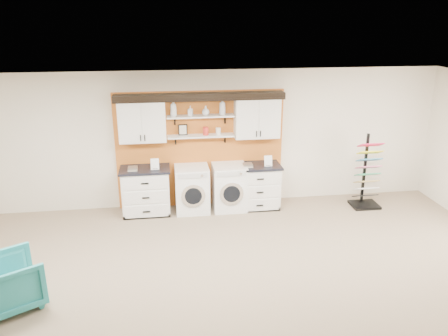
{
  "coord_description": "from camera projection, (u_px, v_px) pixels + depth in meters",
  "views": [
    {
      "loc": [
        -0.71,
        -4.59,
        3.76
      ],
      "look_at": [
        0.26,
        2.3,
        1.36
      ],
      "focal_mm": 35.0,
      "sensor_mm": 36.0,
      "label": 1
    }
  ],
  "objects": [
    {
      "name": "armchair",
      "position": [
        10.0,
        282.0,
        5.91
      ],
      "size": [
        1.08,
        1.07,
        0.73
      ],
      "primitive_type": "imported",
      "rotation": [
        0.0,
        0.0,
        2.08
      ],
      "color": "teal",
      "rests_on": "floor"
    },
    {
      "name": "soap_bottle_c",
      "position": [
        206.0,
        111.0,
        8.52
      ],
      "size": [
        0.18,
        0.18,
        0.18
      ],
      "primitive_type": "imported",
      "rotation": [
        0.0,
        0.0,
        1.91
      ],
      "color": "silver",
      "rests_on": "shelf_upper"
    },
    {
      "name": "picture_frame",
      "position": [
        183.0,
        130.0,
        8.63
      ],
      "size": [
        0.18,
        0.02,
        0.22
      ],
      "color": "black",
      "rests_on": "shelf_lower"
    },
    {
      "name": "soap_bottle_a",
      "position": [
        173.0,
        108.0,
        8.41
      ],
      "size": [
        0.16,
        0.16,
        0.33
      ],
      "primitive_type": "imported",
      "rotation": [
        0.0,
        0.0,
        0.36
      ],
      "color": "silver",
      "rests_on": "shelf_upper"
    },
    {
      "name": "base_cabinet_left",
      "position": [
        146.0,
        191.0,
        8.72
      ],
      "size": [
        0.98,
        0.66,
        0.96
      ],
      "color": "white",
      "rests_on": "floor"
    },
    {
      "name": "soap_bottle_d",
      "position": [
        222.0,
        106.0,
        8.54
      ],
      "size": [
        0.18,
        0.18,
        0.33
      ],
      "primitive_type": "imported",
      "rotation": [
        0.0,
        0.0,
        2.24
      ],
      "color": "silver",
      "rests_on": "shelf_upper"
    },
    {
      "name": "wall_back",
      "position": [
        200.0,
        140.0,
        8.9
      ],
      "size": [
        10.0,
        0.0,
        10.0
      ],
      "primitive_type": "plane",
      "rotation": [
        1.57,
        0.0,
        0.0
      ],
      "color": "silver",
      "rests_on": "floor"
    },
    {
      "name": "accent_panel",
      "position": [
        200.0,
        149.0,
        8.93
      ],
      "size": [
        3.4,
        0.07,
        2.4
      ],
      "primitive_type": "cube",
      "color": "#BB6120",
      "rests_on": "wall_back"
    },
    {
      "name": "ceiling",
      "position": [
        230.0,
        112.0,
        4.7
      ],
      "size": [
        10.0,
        10.0,
        0.0
      ],
      "primitive_type": "plane",
      "rotation": [
        3.14,
        0.0,
        0.0
      ],
      "color": "white",
      "rests_on": "wall_back"
    },
    {
      "name": "sample_rack",
      "position": [
        366.0,
        184.0,
        9.04
      ],
      "size": [
        0.56,
        0.47,
        1.53
      ],
      "rotation": [
        0.0,
        0.0,
        -0.01
      ],
      "color": "black",
      "rests_on": "floor"
    },
    {
      "name": "dryer",
      "position": [
        229.0,
        187.0,
        8.94
      ],
      "size": [
        0.67,
        0.71,
        0.94
      ],
      "color": "white",
      "rests_on": "floor"
    },
    {
      "name": "washer",
      "position": [
        192.0,
        189.0,
        8.84
      ],
      "size": [
        0.67,
        0.71,
        0.94
      ],
      "color": "white",
      "rests_on": "floor"
    },
    {
      "name": "shelf_lower",
      "position": [
        201.0,
        136.0,
        8.67
      ],
      "size": [
        1.32,
        0.28,
        0.03
      ],
      "primitive_type": "cube",
      "color": "white",
      "rests_on": "wall_back"
    },
    {
      "name": "floor",
      "position": [
        229.0,
        326.0,
        5.62
      ],
      "size": [
        10.0,
        10.0,
        0.0
      ],
      "primitive_type": "plane",
      "color": "gray",
      "rests_on": "ground"
    },
    {
      "name": "shelf_upper",
      "position": [
        200.0,
        116.0,
        8.54
      ],
      "size": [
        1.32,
        0.28,
        0.03
      ],
      "primitive_type": "cube",
      "color": "white",
      "rests_on": "wall_back"
    },
    {
      "name": "canister_cream",
      "position": [
        218.0,
        131.0,
        8.69
      ],
      "size": [
        0.1,
        0.1,
        0.14
      ],
      "primitive_type": "cylinder",
      "color": "silver",
      "rests_on": "shelf_lower"
    },
    {
      "name": "crown_molding",
      "position": [
        200.0,
        96.0,
        8.42
      ],
      "size": [
        3.3,
        0.41,
        0.13
      ],
      "color": "black",
      "rests_on": "wall_back"
    },
    {
      "name": "upper_cabinet_right",
      "position": [
        257.0,
        117.0,
        8.7
      ],
      "size": [
        0.9,
        0.35,
        0.84
      ],
      "color": "white",
      "rests_on": "wall_back"
    },
    {
      "name": "upper_cabinet_left",
      "position": [
        142.0,
        120.0,
        8.4
      ],
      "size": [
        0.9,
        0.35,
        0.84
      ],
      "color": "white",
      "rests_on": "wall_back"
    },
    {
      "name": "canister_red",
      "position": [
        206.0,
        131.0,
        8.65
      ],
      "size": [
        0.11,
        0.11,
        0.16
      ],
      "primitive_type": "cylinder",
      "color": "red",
      "rests_on": "shelf_lower"
    },
    {
      "name": "base_cabinet_right",
      "position": [
        257.0,
        186.0,
        9.02
      ],
      "size": [
        0.94,
        0.66,
        0.92
      ],
      "color": "white",
      "rests_on": "floor"
    },
    {
      "name": "soap_bottle_b",
      "position": [
        190.0,
        111.0,
        8.48
      ],
      "size": [
        0.11,
        0.11,
        0.19
      ],
      "primitive_type": "imported",
      "rotation": [
        0.0,
        0.0,
        2.88
      ],
      "color": "silver",
      "rests_on": "shelf_upper"
    }
  ]
}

